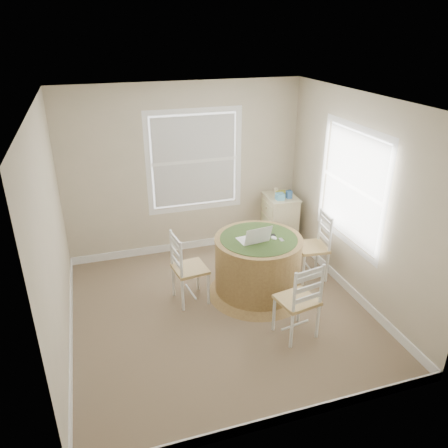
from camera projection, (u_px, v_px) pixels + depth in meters
name	position (u px, v px, depth m)	size (l,w,h in m)	color
room	(229.00, 211.00, 5.16)	(3.64, 3.64, 2.64)	#775E4B
round_table	(258.00, 264.00, 5.73)	(1.32, 1.32, 0.82)	#9C7F45
chair_left	(190.00, 268.00, 5.56)	(0.42, 0.40, 0.95)	white
chair_near	(297.00, 300.00, 4.93)	(0.42, 0.40, 0.95)	white
chair_right	(312.00, 247.00, 6.09)	(0.42, 0.40, 0.95)	white
laptop	(254.00, 239.00, 5.49)	(0.39, 0.36, 0.25)	white
mouse	(274.00, 238.00, 5.56)	(0.06, 0.10, 0.04)	white
phone	(281.00, 240.00, 5.53)	(0.04, 0.09, 0.02)	#B7BABF
keys	(273.00, 235.00, 5.64)	(0.06, 0.05, 0.03)	black
corner_chest	(279.00, 220.00, 7.07)	(0.51, 0.65, 0.84)	beige
tissue_box	(280.00, 197.00, 6.71)	(0.12, 0.12, 0.10)	#5BAED2
box_yellow	(281.00, 193.00, 6.93)	(0.15, 0.10, 0.06)	#BAC044
box_blue	(290.00, 195.00, 6.77)	(0.08, 0.08, 0.12)	#3664A2
cup_cream	(276.00, 191.00, 6.97)	(0.07, 0.07, 0.09)	beige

